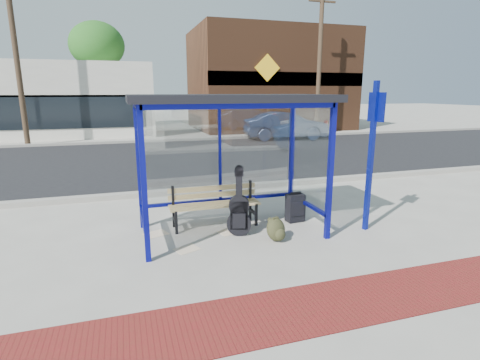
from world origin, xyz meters
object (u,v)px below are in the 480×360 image
object	(u,v)px
parked_car	(286,126)
bench	(214,202)
backpack	(276,230)
fire_hydrant	(326,126)
guitar_bag	(239,212)
suitcase	(295,208)

from	to	relation	value
parked_car	bench	bearing A→B (deg)	157.42
backpack	fire_hydrant	size ratio (longest dim) A/B	0.51
bench	fire_hydrant	xyz separation A→B (m)	(10.12, 13.48, -0.01)
guitar_bag	fire_hydrant	bearing A→B (deg)	72.95
guitar_bag	suitcase	world-z (taller)	guitar_bag
suitcase	fire_hydrant	size ratio (longest dim) A/B	0.74
suitcase	backpack	bearing A→B (deg)	-137.72
guitar_bag	parked_car	size ratio (longest dim) A/B	0.27
guitar_bag	parked_car	distance (m)	13.83
suitcase	fire_hydrant	bearing A→B (deg)	52.70
suitcase	backpack	distance (m)	1.08
suitcase	backpack	xyz separation A→B (m)	(-0.73, -0.79, -0.08)
backpack	parked_car	xyz separation A→B (m)	(5.87, 12.69, 0.53)
parked_car	fire_hydrant	xyz separation A→B (m)	(3.43, 1.84, -0.28)
guitar_bag	backpack	xyz separation A→B (m)	(0.52, -0.44, -0.24)
bench	parked_car	size ratio (longest dim) A/B	0.39
bench	parked_car	xyz separation A→B (m)	(6.69, 11.64, 0.27)
guitar_bag	fire_hydrant	size ratio (longest dim) A/B	1.46
bench	suitcase	xyz separation A→B (m)	(1.54, -0.26, -0.18)
suitcase	parked_car	world-z (taller)	parked_car
parked_car	suitcase	bearing A→B (deg)	163.93
bench	parked_car	bearing A→B (deg)	60.60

